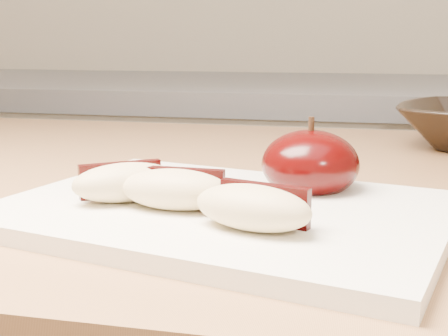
# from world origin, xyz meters

# --- Properties ---
(back_cabinet) EXTENTS (2.40, 0.62, 0.94)m
(back_cabinet) POSITION_xyz_m (0.00, 1.20, 0.47)
(back_cabinet) COLOR silver
(back_cabinet) RESTS_ON ground
(cutting_board) EXTENTS (0.34, 0.28, 0.01)m
(cutting_board) POSITION_xyz_m (0.02, 0.35, 0.91)
(cutting_board) COLOR white
(cutting_board) RESTS_ON island_counter
(apple_half) EXTENTS (0.10, 0.10, 0.06)m
(apple_half) POSITION_xyz_m (0.07, 0.41, 0.93)
(apple_half) COLOR black
(apple_half) RESTS_ON cutting_board
(apple_wedge_a) EXTENTS (0.08, 0.07, 0.03)m
(apple_wedge_a) POSITION_xyz_m (-0.05, 0.34, 0.93)
(apple_wedge_a) COLOR beige
(apple_wedge_a) RESTS_ON cutting_board
(apple_wedge_b) EXTENTS (0.08, 0.04, 0.03)m
(apple_wedge_b) POSITION_xyz_m (-0.01, 0.33, 0.93)
(apple_wedge_b) COLOR beige
(apple_wedge_b) RESTS_ON cutting_board
(apple_wedge_c) EXTENTS (0.08, 0.06, 0.03)m
(apple_wedge_c) POSITION_xyz_m (0.05, 0.30, 0.93)
(apple_wedge_c) COLOR beige
(apple_wedge_c) RESTS_ON cutting_board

